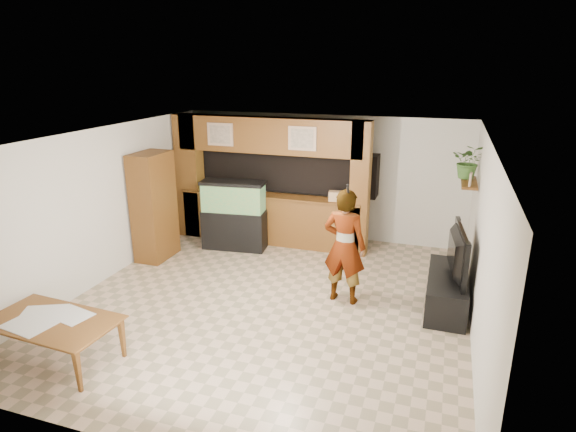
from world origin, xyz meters
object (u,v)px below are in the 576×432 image
(pantry_cabinet, at_px, (154,206))
(dining_table, at_px, (53,342))
(television, at_px, (451,252))
(aquarium, at_px, (234,216))
(person, at_px, (344,246))

(pantry_cabinet, bearing_deg, dining_table, -78.36)
(television, distance_m, dining_table, 5.61)
(pantry_cabinet, xyz_separation_m, dining_table, (0.70, -3.40, -0.74))
(pantry_cabinet, bearing_deg, aquarium, 36.38)
(pantry_cabinet, distance_m, person, 3.85)
(aquarium, height_order, television, aquarium)
(aquarium, bearing_deg, pantry_cabinet, -150.17)
(television, relative_size, person, 0.71)
(aquarium, bearing_deg, dining_table, -103.55)
(pantry_cabinet, bearing_deg, person, -9.41)
(pantry_cabinet, xyz_separation_m, person, (3.79, -0.63, -0.11))
(aquarium, xyz_separation_m, person, (2.56, -1.53, 0.23))
(aquarium, distance_m, person, 3.00)
(pantry_cabinet, distance_m, dining_table, 3.55)
(pantry_cabinet, relative_size, television, 1.58)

